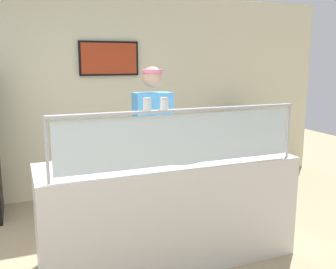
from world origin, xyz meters
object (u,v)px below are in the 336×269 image
at_px(pizza_tray, 177,156).
at_px(pepper_flake_shaker, 164,104).
at_px(worker_figure, 153,140).
at_px(pizza_box_stack, 247,121).
at_px(pizza_server, 173,155).
at_px(parmesan_shaker, 147,105).

relative_size(pizza_tray, pepper_flake_shaker, 5.01).
bearing_deg(pizza_tray, worker_figure, 92.06).
distance_m(worker_figure, pizza_box_stack, 2.06).
relative_size(pepper_flake_shaker, worker_figure, 0.06).
height_order(pizza_server, pizza_box_stack, pizza_box_stack).
relative_size(pizza_server, worker_figure, 0.16).
distance_m(pizza_tray, worker_figure, 0.57).
xyz_separation_m(pizza_server, worker_figure, (0.03, 0.59, 0.02)).
relative_size(pizza_server, parmesan_shaker, 2.86).
xyz_separation_m(parmesan_shaker, worker_figure, (0.37, 0.91, -0.48)).
height_order(pizza_tray, parmesan_shaker, parmesan_shaker).
bearing_deg(pizza_tray, pizza_server, -156.37).
bearing_deg(worker_figure, pizza_server, -92.43).
bearing_deg(pizza_server, parmesan_shaker, -129.54).
bearing_deg(pepper_flake_shaker, pizza_tray, 53.11).
bearing_deg(pizza_tray, pizza_box_stack, 41.60).
bearing_deg(parmesan_shaker, pizza_tray, 40.60).
bearing_deg(pepper_flake_shaker, pizza_box_stack, 43.33).
height_order(parmesan_shaker, worker_figure, worker_figure).
bearing_deg(parmesan_shaker, worker_figure, 67.73).
relative_size(pizza_tray, parmesan_shaker, 4.96).
distance_m(parmesan_shaker, pizza_box_stack, 2.94).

